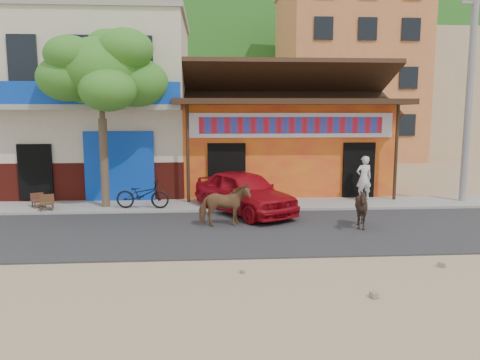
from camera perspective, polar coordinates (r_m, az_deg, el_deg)
The scene contains 17 objects.
ground at distance 10.82m, azimuth 2.10°, elevation -9.65°, with size 120.00×120.00×0.00m, color #9E825B.
road at distance 13.20m, azimuth 0.94°, elevation -6.24°, with size 60.00×5.00×0.04m, color #28282B.
sidewalk at distance 16.60m, azimuth -0.11°, elevation -3.09°, with size 60.00×2.00×0.12m, color gray.
dance_club at distance 20.53m, azimuth 4.71°, elevation 3.97°, with size 8.00×6.00×3.60m, color orange.
cafe_building at distance 20.71m, azimuth -16.45°, elevation 8.41°, with size 7.00×6.00×7.00m, color beige.
apartment_front at distance 35.80m, azimuth 12.69°, elevation 12.35°, with size 9.00×9.00×12.00m, color #CC723F.
apartment_rear at distance 44.57m, azimuth 21.70°, elevation 9.85°, with size 8.00×8.00×10.00m, color tan.
hillside at distance 80.71m, azimuth -3.32°, elevation 14.43°, with size 100.00×40.00×24.00m, color #194C14.
tree at distance 16.41m, azimuth -16.43°, elevation 7.21°, with size 3.00×3.00×6.00m, color #2D721E, non-canonical shape.
utility_pole at distance 18.73m, azimuth 26.20°, elevation 9.86°, with size 0.24×0.24×8.00m, color gray.
cow_tan at distance 13.56m, azimuth -1.91°, elevation -3.11°, with size 0.66×1.45×1.23m, color brown.
cow_dark at distance 13.73m, azimuth 14.62°, elevation -3.33°, with size 0.95×1.07×1.18m, color black.
red_car at distance 15.25m, azimuth 0.49°, elevation -1.48°, with size 1.67×4.15×1.41m, color #AB0C18.
scooter at distance 16.04m, azimuth -11.80°, elevation -1.75°, with size 0.62×1.78×0.93m, color black.
pedestrian at distance 17.73m, azimuth 14.87°, elevation 0.23°, with size 0.59×0.39×1.63m, color silver.
cafe_chair_left at distance 16.64m, azimuth -22.54°, elevation -1.81°, with size 0.45×0.45×0.96m, color #4B3619, non-canonical shape.
cafe_chair_right at distance 17.29m, azimuth -23.39°, elevation -1.61°, with size 0.42×0.42×0.89m, color #4C2819, non-canonical shape.
Camera 1 is at (-1.11, -10.23, 3.33)m, focal length 35.00 mm.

